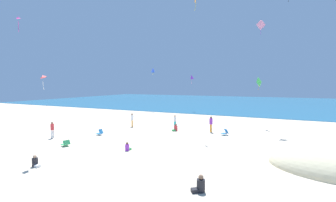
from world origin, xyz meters
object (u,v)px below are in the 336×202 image
(person_2, at_px, (52,129))
(person_4, at_px, (132,119))
(beach_chair_far_right, at_px, (66,143))
(kite_magenta, at_px, (18,18))
(beach_chair_mid_beach, at_px, (100,132))
(person_0, at_px, (200,185))
(kite_green, at_px, (259,82))
(person_1, at_px, (127,147))
(kite_blue, at_px, (153,70))
(person_6, at_px, (35,162))
(beach_chair_near_camera, at_px, (225,132))
(kite_pink, at_px, (261,25))
(kite_red, at_px, (42,77))
(person_3, at_px, (211,123))
(kite_orange, at_px, (195,0))
(person_7, at_px, (175,128))
(person_5, at_px, (175,120))
(kite_purple, at_px, (192,77))

(person_2, xyz_separation_m, person_4, (3.51, 7.97, 0.04))
(beach_chair_far_right, bearing_deg, kite_magenta, 40.87)
(beach_chair_mid_beach, distance_m, person_0, 14.60)
(person_2, height_order, kite_green, kite_green)
(person_1, distance_m, kite_blue, 27.40)
(person_1, relative_size, person_6, 0.91)
(beach_chair_near_camera, relative_size, kite_pink, 0.51)
(beach_chair_far_right, xyz_separation_m, beach_chair_mid_beach, (-0.35, 4.41, 0.02))
(kite_pink, relative_size, kite_red, 1.61)
(person_3, xyz_separation_m, kite_green, (4.24, 5.43, 4.31))
(beach_chair_far_right, distance_m, kite_green, 21.42)
(beach_chair_far_right, distance_m, kite_orange, 18.57)
(beach_chair_mid_beach, bearing_deg, kite_red, 100.72)
(person_6, relative_size, person_7, 0.91)
(person_5, bearing_deg, beach_chair_near_camera, -85.10)
(person_1, bearing_deg, beach_chair_near_camera, -25.07)
(person_5, relative_size, kite_blue, 1.03)
(person_7, height_order, kite_red, kite_red)
(person_3, bearing_deg, kite_pink, -167.33)
(kite_magenta, bearing_deg, person_7, 51.58)
(beach_chair_far_right, xyz_separation_m, person_0, (12.20, -3.04, 0.07))
(kite_pink, bearing_deg, kite_purple, 132.79)
(kite_purple, xyz_separation_m, kite_blue, (-6.63, -2.99, 1.33))
(person_5, bearing_deg, kite_magenta, 167.89)
(beach_chair_near_camera, bearing_deg, kite_green, -157.57)
(kite_pink, bearing_deg, person_1, -122.24)
(kite_orange, xyz_separation_m, kite_pink, (6.17, 4.07, -2.23))
(kite_pink, bearing_deg, person_4, -160.08)
(kite_green, relative_size, kite_orange, 1.00)
(person_4, relative_size, kite_magenta, 1.38)
(person_2, height_order, kite_magenta, kite_magenta)
(kite_magenta, height_order, kite_purple, kite_magenta)
(person_4, bearing_deg, person_0, -78.41)
(beach_chair_near_camera, distance_m, kite_magenta, 20.35)
(beach_chair_near_camera, height_order, kite_magenta, kite_magenta)
(person_4, xyz_separation_m, kite_blue, (-5.70, 15.62, 6.78))
(person_5, bearing_deg, person_2, 158.98)
(beach_chair_far_right, distance_m, person_5, 12.22)
(person_7, bearing_deg, kite_green, 158.92)
(person_2, bearing_deg, kite_magenta, -77.82)
(beach_chair_mid_beach, height_order, person_2, person_2)
(person_6, bearing_deg, kite_green, 65.69)
(person_5, relative_size, kite_magenta, 1.26)
(kite_orange, distance_m, kite_pink, 7.72)
(kite_green, relative_size, kite_magenta, 1.27)
(kite_red, bearing_deg, kite_magenta, 163.24)
(person_3, height_order, kite_red, kite_red)
(person_5, xyz_separation_m, kite_red, (-3.57, -13.98, 4.68))
(kite_purple, bearing_deg, kite_orange, -69.90)
(kite_blue, bearing_deg, person_4, -69.95)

